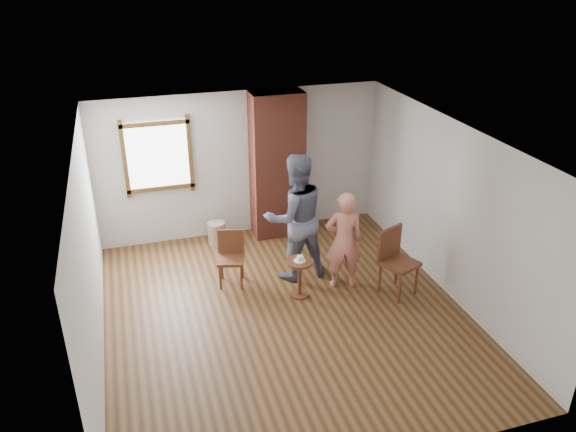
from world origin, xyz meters
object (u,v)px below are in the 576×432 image
at_px(dining_chair_left, 231,254).
at_px(person_pink, 344,241).
at_px(man, 295,217).
at_px(dining_chair_right, 395,258).
at_px(side_table, 300,272).
at_px(stoneware_crock, 217,233).

bearing_deg(dining_chair_left, person_pink, -5.84).
bearing_deg(man, dining_chair_left, -10.35).
distance_m(man, person_pink, 0.82).
bearing_deg(dining_chair_right, man, 122.29).
distance_m(dining_chair_left, person_pink, 1.74).
bearing_deg(man, dining_chair_right, 141.52).
height_order(dining_chair_right, person_pink, person_pink).
height_order(side_table, person_pink, person_pink).
distance_m(stoneware_crock, dining_chair_right, 3.26).
bearing_deg(person_pink, side_table, 20.81).
bearing_deg(person_pink, man, -25.69).
bearing_deg(man, person_pink, 135.46).
relative_size(stoneware_crock, dining_chair_right, 0.39).
distance_m(dining_chair_right, side_table, 1.44).
bearing_deg(person_pink, dining_chair_right, 166.50).
distance_m(stoneware_crock, side_table, 2.20).
height_order(stoneware_crock, person_pink, person_pink).
bearing_deg(stoneware_crock, man, -54.82).
distance_m(stoneware_crock, dining_chair_left, 1.34).
xyz_separation_m(dining_chair_right, side_table, (-1.41, 0.29, -0.17)).
bearing_deg(dining_chair_right, dining_chair_left, 133.28).
xyz_separation_m(stoneware_crock, side_table, (0.88, -2.00, 0.20)).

